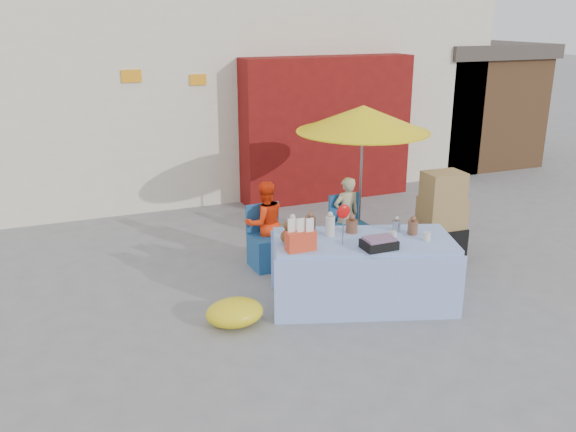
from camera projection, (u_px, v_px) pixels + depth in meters
name	position (u px, v px, depth m)	size (l,w,h in m)	color
ground	(310.00, 312.00, 7.11)	(80.00, 80.00, 0.00)	slate
backdrop	(189.00, 24.00, 12.93)	(14.00, 8.00, 7.80)	silver
market_table	(362.00, 270.00, 7.22)	(2.34, 1.63, 1.29)	#9BBCF8
chair_left	(269.00, 249.00, 8.32)	(0.50, 0.49, 0.85)	#1D4E86
chair_right	(350.00, 237.00, 8.76)	(0.50, 0.49, 0.85)	#1D4E86
vendor_orange	(265.00, 223.00, 8.33)	(0.57, 0.45, 1.18)	#F2320C
vendor_beige	(346.00, 214.00, 8.79)	(0.41, 0.27, 1.11)	tan
umbrella	(363.00, 119.00, 8.61)	(1.90, 1.90, 2.09)	gray
box_stack	(441.00, 222.00, 8.30)	(0.62, 0.51, 1.32)	black
tarp_bundle	(235.00, 312.00, 6.78)	(0.65, 0.52, 0.29)	yellow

